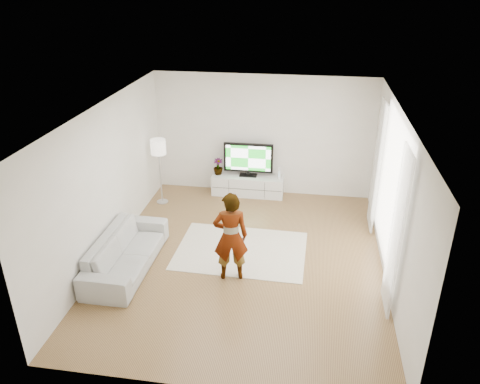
% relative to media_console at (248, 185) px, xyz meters
% --- Properties ---
extents(floor, '(6.00, 6.00, 0.00)m').
position_rel_media_console_xyz_m(floor, '(0.31, -2.76, -0.24)').
color(floor, '#9B7846').
rests_on(floor, ground).
extents(ceiling, '(6.00, 6.00, 0.00)m').
position_rel_media_console_xyz_m(ceiling, '(0.31, -2.76, 2.56)').
color(ceiling, white).
rests_on(ceiling, wall_back).
extents(wall_left, '(0.02, 6.00, 2.80)m').
position_rel_media_console_xyz_m(wall_left, '(-2.19, -2.76, 1.16)').
color(wall_left, white).
rests_on(wall_left, floor).
extents(wall_right, '(0.02, 6.00, 2.80)m').
position_rel_media_console_xyz_m(wall_right, '(2.81, -2.76, 1.16)').
color(wall_right, white).
rests_on(wall_right, floor).
extents(wall_back, '(5.00, 0.02, 2.80)m').
position_rel_media_console_xyz_m(wall_back, '(0.31, 0.24, 1.16)').
color(wall_back, white).
rests_on(wall_back, floor).
extents(wall_front, '(5.00, 0.02, 2.80)m').
position_rel_media_console_xyz_m(wall_front, '(0.31, -5.76, 1.16)').
color(wall_front, white).
rests_on(wall_front, floor).
extents(window, '(0.01, 2.60, 2.50)m').
position_rel_media_console_xyz_m(window, '(2.79, -2.46, 1.21)').
color(window, white).
rests_on(window, wall_right).
extents(curtain_near, '(0.04, 0.70, 2.60)m').
position_rel_media_console_xyz_m(curtain_near, '(2.71, -3.76, 1.11)').
color(curtain_near, white).
rests_on(curtain_near, floor).
extents(curtain_far, '(0.04, 0.70, 2.60)m').
position_rel_media_console_xyz_m(curtain_far, '(2.71, -1.16, 1.11)').
color(curtain_far, white).
rests_on(curtain_far, floor).
extents(media_console, '(1.67, 0.48, 0.47)m').
position_rel_media_console_xyz_m(media_console, '(0.00, 0.00, 0.00)').
color(media_console, silver).
rests_on(media_console, floor).
extents(television, '(1.14, 0.22, 0.79)m').
position_rel_media_console_xyz_m(television, '(0.00, 0.03, 0.67)').
color(television, black).
rests_on(television, media_console).
extents(game_console, '(0.06, 0.17, 0.22)m').
position_rel_media_console_xyz_m(game_console, '(0.73, -0.00, 0.35)').
color(game_console, white).
rests_on(game_console, media_console).
extents(potted_plant, '(0.27, 0.27, 0.39)m').
position_rel_media_console_xyz_m(potted_plant, '(-0.71, 0.00, 0.43)').
color(potted_plant, '#3F7238').
rests_on(potted_plant, media_console).
extents(rug, '(2.46, 1.79, 0.01)m').
position_rel_media_console_xyz_m(rug, '(0.22, -2.48, -0.23)').
color(rug, silver).
rests_on(rug, floor).
extents(player, '(0.65, 0.50, 1.61)m').
position_rel_media_console_xyz_m(player, '(0.17, -3.35, 0.58)').
color(player, '#334772').
rests_on(player, rug).
extents(sofa, '(0.88, 2.22, 0.64)m').
position_rel_media_console_xyz_m(sofa, '(-1.71, -3.33, 0.09)').
color(sofa, '#B4B4AF').
rests_on(sofa, floor).
extents(floor_lamp, '(0.33, 0.33, 1.51)m').
position_rel_media_console_xyz_m(floor_lamp, '(-1.89, -0.71, 1.04)').
color(floor_lamp, silver).
rests_on(floor_lamp, floor).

